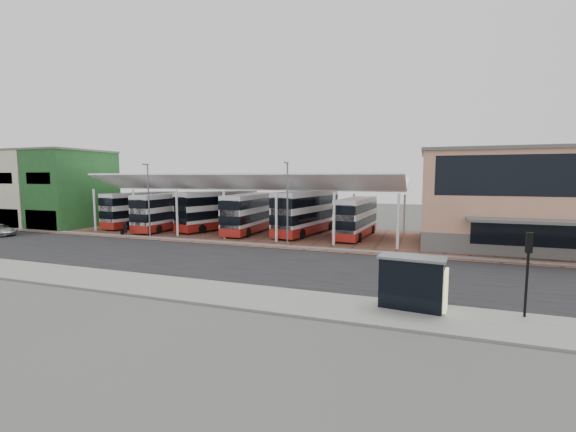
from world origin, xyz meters
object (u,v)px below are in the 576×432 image
(bus_shelter, at_px, (417,278))
(terminal, at_px, (523,198))
(bus_0, at_px, (141,209))
(traffic_signal_west, at_px, (528,261))
(bus_1, at_px, (168,212))
(bus_4, at_px, (307,213))
(bus_3, at_px, (251,213))
(pedestrian, at_px, (126,228))
(bus_2, at_px, (218,210))
(bus_5, at_px, (356,218))

(bus_shelter, bearing_deg, terminal, 74.20)
(bus_0, bearing_deg, traffic_signal_west, -21.14)
(bus_1, xyz_separation_m, bus_4, (17.63, 2.26, 0.23))
(bus_3, xyz_separation_m, bus_4, (6.65, 1.12, 0.19))
(pedestrian, distance_m, traffic_signal_west, 39.18)
(traffic_signal_west, bearing_deg, bus_0, 149.60)
(bus_2, distance_m, bus_5, 17.59)
(bus_1, bearing_deg, bus_4, 7.41)
(bus_0, bearing_deg, bus_4, 9.01)
(bus_1, relative_size, bus_2, 0.92)
(bus_3, bearing_deg, traffic_signal_west, -42.04)
(pedestrian, distance_m, bus_shelter, 35.00)
(bus_5, bearing_deg, traffic_signal_west, -57.69)
(bus_2, bearing_deg, bus_3, 6.34)
(bus_4, bearing_deg, bus_0, -168.07)
(traffic_signal_west, bearing_deg, terminal, 76.78)
(bus_4, distance_m, bus_5, 5.88)
(terminal, relative_size, bus_2, 1.55)
(bus_4, distance_m, traffic_signal_west, 28.50)
(bus_2, relative_size, bus_shelter, 3.48)
(bus_4, bearing_deg, bus_3, -160.60)
(bus_3, bearing_deg, bus_0, 178.39)
(bus_shelter, bearing_deg, bus_4, 124.77)
(bus_0, relative_size, bus_2, 0.95)
(bus_1, xyz_separation_m, pedestrian, (-1.29, -5.96, -1.45))
(bus_1, xyz_separation_m, bus_5, (23.48, 1.83, -0.12))
(pedestrian, bearing_deg, bus_1, -30.06)
(bus_0, distance_m, bus_3, 16.38)
(bus_1, height_order, pedestrian, bus_1)
(bus_3, bearing_deg, bus_5, 2.55)
(bus_2, bearing_deg, bus_1, -140.19)
(bus_1, height_order, bus_4, bus_4)
(bus_4, relative_size, bus_shelter, 3.63)
(bus_0, xyz_separation_m, bus_2, (11.30, 0.83, 0.12))
(bus_3, bearing_deg, bus_2, 166.96)
(traffic_signal_west, bearing_deg, bus_2, 140.16)
(bus_0, relative_size, bus_1, 1.03)
(bus_4, bearing_deg, pedestrian, -146.63)
(bus_4, bearing_deg, bus_5, 5.64)
(terminal, distance_m, bus_4, 21.80)
(bus_2, distance_m, bus_shelter, 33.73)
(bus_5, bearing_deg, terminal, 2.51)
(bus_2, xyz_separation_m, traffic_signal_west, (29.26, -22.48, 0.38))
(bus_1, bearing_deg, bus_2, 21.12)
(bus_4, height_order, traffic_signal_west, bus_4)
(terminal, height_order, bus_1, terminal)
(bus_5, distance_m, traffic_signal_west, 24.95)
(bus_5, bearing_deg, bus_4, -179.84)
(bus_3, xyz_separation_m, traffic_signal_west, (24.18, -21.36, 0.48))
(traffic_signal_west, bearing_deg, bus_4, 125.64)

